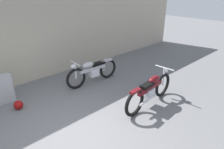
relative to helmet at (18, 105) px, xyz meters
The scene contains 5 objects.
ground_plane 2.01m from the helmet, 78.71° to the right, with size 40.00×40.00×0.00m, color slate.
building_wall 2.32m from the helmet, 76.74° to the left, with size 18.00×0.30×3.40m, color #B2A893.
helmet is the anchor object (origin of this frame).
motorcycle_silver 2.59m from the helmet, ahead, with size 2.11×0.59×0.94m.
motorcycle_maroon 3.78m from the helmet, 39.16° to the right, with size 2.19×0.61×0.98m.
Camera 1 is at (-1.62, -3.28, 3.19)m, focal length 31.37 mm.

